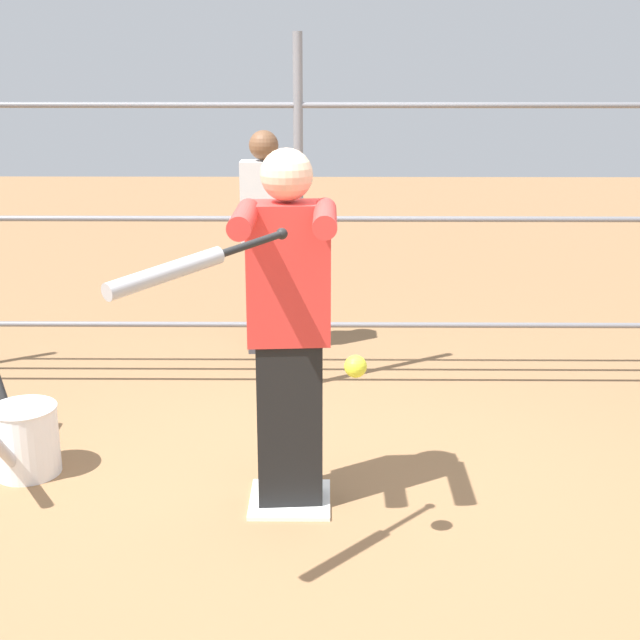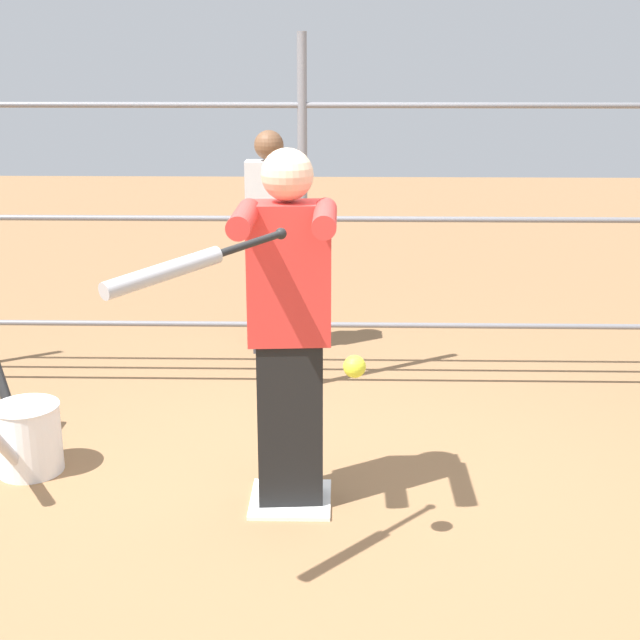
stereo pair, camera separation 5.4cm
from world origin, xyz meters
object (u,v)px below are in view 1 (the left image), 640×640
at_px(bystander_behind_fence, 265,240).
at_px(softball_in_flight, 356,366).
at_px(batter, 288,322).
at_px(baseball_bat_swinging, 182,267).
at_px(bat_bucket, 23,437).

bearing_deg(bystander_behind_fence, softball_in_flight, 101.40).
relative_size(batter, baseball_bat_swinging, 2.62).
height_order(batter, baseball_bat_swinging, batter).
xyz_separation_m(softball_in_flight, bystander_behind_fence, (0.57, -2.83, -0.05)).
xyz_separation_m(baseball_bat_swinging, bat_bucket, (1.08, -1.15, -1.20)).
distance_m(batter, bystander_behind_fence, 2.37).
bearing_deg(baseball_bat_swinging, bat_bucket, -46.89).
height_order(batter, bystander_behind_fence, batter).
distance_m(baseball_bat_swinging, bat_bucket, 1.98).
bearing_deg(baseball_bat_swinging, batter, -112.67).
relative_size(softball_in_flight, bystander_behind_fence, 0.06).
relative_size(batter, bat_bucket, 1.69).
relative_size(baseball_bat_swinging, bat_bucket, 0.64).
relative_size(baseball_bat_swinging, softball_in_flight, 6.96).
relative_size(batter, bystander_behind_fence, 1.07).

